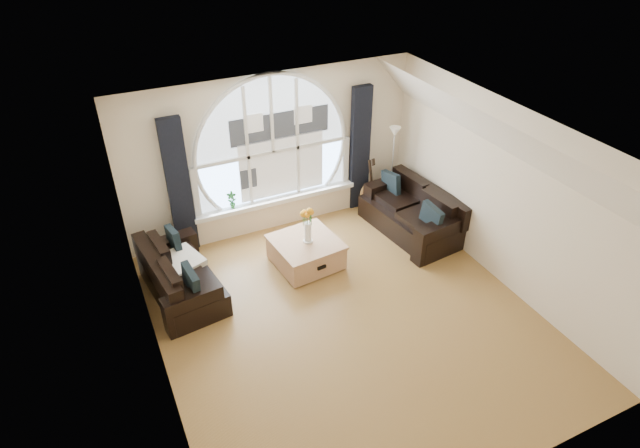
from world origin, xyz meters
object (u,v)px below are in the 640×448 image
(vase_flowers, at_px, (308,221))
(sofa_right, at_px, (411,211))
(coffee_chest, at_px, (306,251))
(sofa_left, at_px, (181,273))
(potted_plant, at_px, (232,200))
(guitar, at_px, (369,183))
(floor_lamp, at_px, (392,169))

(vase_flowers, bearing_deg, sofa_right, 3.19)
(coffee_chest, height_order, vase_flowers, vase_flowers)
(sofa_left, relative_size, potted_plant, 5.37)
(vase_flowers, height_order, guitar, vase_flowers)
(sofa_right, xyz_separation_m, coffee_chest, (-2.01, -0.08, -0.16))
(coffee_chest, bearing_deg, potted_plant, 116.06)
(vase_flowers, bearing_deg, floor_lamp, 24.37)
(potted_plant, bearing_deg, guitar, -4.41)
(coffee_chest, relative_size, guitar, 0.92)
(sofa_right, relative_size, coffee_chest, 1.86)
(floor_lamp, xyz_separation_m, guitar, (-0.37, 0.15, -0.27))
(coffee_chest, distance_m, potted_plant, 1.54)
(coffee_chest, bearing_deg, guitar, 25.74)
(sofa_left, height_order, vase_flowers, vase_flowers)
(sofa_left, xyz_separation_m, sofa_right, (3.94, -0.03, 0.00))
(floor_lamp, height_order, potted_plant, floor_lamp)
(sofa_left, xyz_separation_m, coffee_chest, (1.94, -0.10, -0.16))
(sofa_left, bearing_deg, coffee_chest, -10.53)
(potted_plant, bearing_deg, floor_lamp, -6.78)
(vase_flowers, xyz_separation_m, guitar, (1.70, 1.09, -0.30))
(vase_flowers, bearing_deg, guitar, 32.63)
(guitar, bearing_deg, sofa_left, -173.69)
(coffee_chest, bearing_deg, sofa_right, -3.52)
(floor_lamp, bearing_deg, coffee_chest, -156.62)
(potted_plant, bearing_deg, coffee_chest, -58.19)
(potted_plant, bearing_deg, sofa_left, -135.30)
(floor_lamp, height_order, guitar, floor_lamp)
(guitar, distance_m, potted_plant, 2.52)
(sofa_right, relative_size, vase_flowers, 2.59)
(sofa_left, relative_size, guitar, 1.55)
(sofa_right, height_order, floor_lamp, floor_lamp)
(floor_lamp, distance_m, potted_plant, 2.90)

